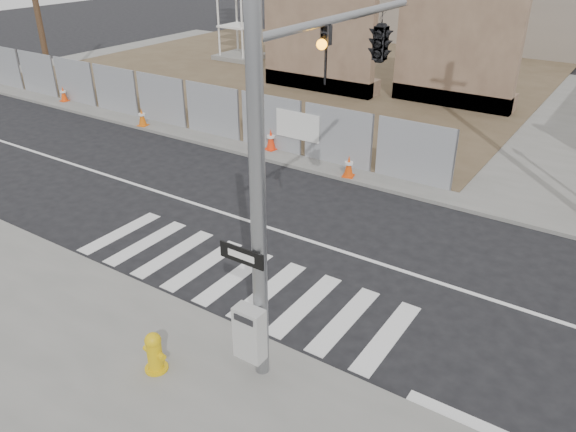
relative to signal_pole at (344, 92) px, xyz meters
The scene contains 11 objects.
ground 5.77m from the signal_pole, 140.66° to the left, with size 100.00×100.00×0.00m, color black.
sidewalk_far 16.91m from the signal_pole, 98.84° to the left, with size 50.00×20.00×0.12m, color slate.
signal_pole is the anchor object (origin of this frame).
chain_link_fence 14.80m from the signal_pole, 150.58° to the left, with size 24.60×0.04×2.00m, color gray.
concrete_wall_left 17.92m from the signal_pole, 122.11° to the left, with size 6.00×1.30×8.00m.
concrete_wall_right 16.46m from the signal_pole, 100.52° to the left, with size 5.50×1.30×8.00m.
fire_hydrant 5.96m from the signal_pole, 113.40° to the right, with size 0.52×0.52×0.83m.
traffic_cone_a 20.27m from the signal_pole, 159.86° to the left, with size 0.40×0.40×0.70m.
traffic_cone_b 14.80m from the signal_pole, 153.74° to the left, with size 0.45×0.45×0.74m.
traffic_cone_c 10.49m from the signal_pole, 133.71° to the left, with size 0.46×0.46×0.78m.
traffic_cone_d 8.17m from the signal_pole, 115.63° to the left, with size 0.46×0.46×0.73m.
Camera 1 is at (7.34, -11.22, 7.51)m, focal length 35.00 mm.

